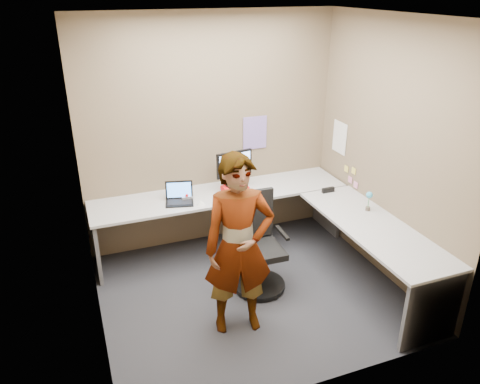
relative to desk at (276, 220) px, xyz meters
name	(u,v)px	position (x,y,z in m)	size (l,w,h in m)	color
ground	(252,293)	(-0.44, -0.39, -0.59)	(3.00, 3.00, 0.00)	#242529
wall_back	(211,133)	(-0.44, 0.91, 0.76)	(3.00, 3.00, 0.00)	#726147
wall_right	(388,153)	(1.06, -0.39, 0.76)	(2.70, 2.70, 0.00)	#726147
wall_left	(84,196)	(-1.94, -0.39, 0.76)	(2.70, 2.70, 0.00)	#726147
ceiling	(255,16)	(-0.44, -0.39, 2.11)	(3.00, 3.00, 0.00)	white
desk	(276,220)	(0.00, 0.00, 0.00)	(2.98, 2.58, 0.73)	#A5A5A5
paper_ream	(235,188)	(-0.26, 0.59, 0.17)	(0.28, 0.20, 0.06)	red
monitor	(234,166)	(-0.26, 0.60, 0.45)	(0.44, 0.16, 0.42)	black
laptop	(179,197)	(-0.94, 0.53, 0.20)	(0.35, 0.31, 0.21)	black
trackball_mouse	(187,197)	(-0.85, 0.55, 0.17)	(0.12, 0.08, 0.07)	#B7B7BC
origami	(201,202)	(-0.74, 0.36, 0.17)	(0.10, 0.10, 0.06)	white
stapler	(328,190)	(0.73, 0.16, 0.17)	(0.15, 0.04, 0.06)	black
flower	(369,198)	(0.88, -0.40, 0.28)	(0.07, 0.07, 0.22)	brown
calendar_purple	(255,133)	(0.11, 0.90, 0.71)	(0.30, 0.01, 0.40)	#846BB7
calendar_white	(340,138)	(1.05, 0.51, 0.66)	(0.01, 0.28, 0.38)	white
sticky_note_a	(354,171)	(1.05, 0.16, 0.36)	(0.01, 0.07, 0.07)	#F2E059
sticky_note_b	(350,180)	(1.05, 0.21, 0.23)	(0.01, 0.07, 0.07)	pink
sticky_note_c	(356,185)	(1.05, 0.09, 0.21)	(0.01, 0.07, 0.07)	pink
sticky_note_d	(346,169)	(1.05, 0.31, 0.33)	(0.01, 0.07, 0.07)	#F2E059
office_chair	(258,251)	(-0.33, -0.27, -0.17)	(0.54, 0.54, 1.02)	black
person	(239,246)	(-0.73, -0.79, 0.26)	(0.62, 0.41, 1.69)	#999399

